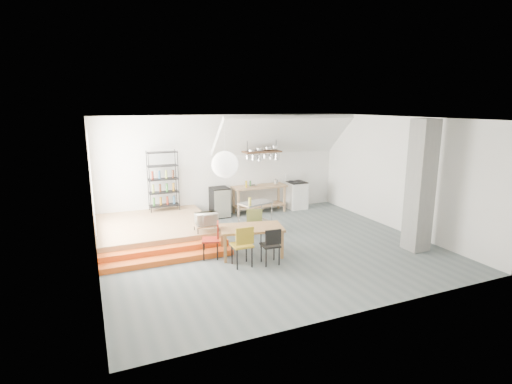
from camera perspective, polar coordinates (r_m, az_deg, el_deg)
name	(u,v)px	position (r m, az deg, el deg)	size (l,w,h in m)	color
floor	(269,248)	(10.12, 1.92, -7.95)	(8.00, 8.00, 0.00)	slate
wall_back	(224,165)	(12.88, -4.64, 3.81)	(8.00, 0.04, 3.20)	silver
wall_left	(92,201)	(8.79, -22.33, -1.16)	(0.04, 7.00, 3.20)	silver
wall_right	(399,174)	(11.91, 19.71, 2.42)	(0.04, 7.00, 3.20)	silver
ceiling	(270,118)	(9.49, 2.07, 10.47)	(8.00, 7.00, 0.02)	white
slope_ceiling	(283,135)	(12.92, 3.81, 8.09)	(4.40, 1.80, 0.15)	white
window_pane	(91,179)	(10.23, -22.50, 1.78)	(0.02, 2.50, 2.20)	white
platform	(155,230)	(11.20, -14.27, -5.23)	(3.00, 3.00, 0.40)	#A67853
step_lower	(169,259)	(9.43, -12.31, -9.39)	(3.00, 0.35, 0.13)	#DE591A
step_upper	(166,252)	(9.72, -12.73, -8.30)	(3.00, 0.35, 0.27)	#DE591A
concrete_column	(420,186)	(10.38, 22.44, 0.80)	(0.50, 0.50, 3.20)	gray
kitchen_counter	(259,194)	(13.13, 0.47, -0.31)	(1.80, 0.60, 0.91)	#A67853
stove	(296,195)	(13.78, 5.80, -0.38)	(0.60, 0.60, 1.18)	white
pot_rack	(263,154)	(12.71, 1.01, 5.45)	(1.20, 0.50, 1.43)	#3E2719
wire_shelving	(163,180)	(12.16, -13.14, 1.70)	(0.88, 0.38, 1.80)	black
microwave_shelf	(207,225)	(10.14, -7.08, -4.73)	(0.60, 0.40, 0.16)	#A67853
paper_lantern	(225,164)	(9.00, -4.47, 3.94)	(0.60, 0.60, 0.60)	white
dining_table	(251,230)	(9.45, -0.67, -5.44)	(1.62, 1.12, 0.70)	brown
chair_mustard	(243,243)	(8.79, -1.87, -7.26)	(0.44, 0.44, 0.94)	#A27F1B
chair_black	(271,243)	(8.93, 2.21, -7.31)	(0.42, 0.42, 0.85)	black
chair_olive	(254,224)	(10.13, -0.24, -4.63)	(0.55, 0.55, 0.92)	#606630
chair_red	(213,237)	(9.37, -6.10, -6.40)	(0.49, 0.49, 0.86)	#A32617
rolling_cart	(255,213)	(11.04, -0.09, -3.05)	(1.00, 0.75, 0.89)	silver
mini_fridge	(220,202)	(12.74, -5.20, -1.45)	(0.56, 0.56, 0.95)	black
microwave	(206,219)	(10.10, -7.10, -3.82)	(0.54, 0.37, 0.30)	beige
bowl	(254,186)	(12.94, -0.27, 0.91)	(0.22, 0.22, 0.05)	silver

